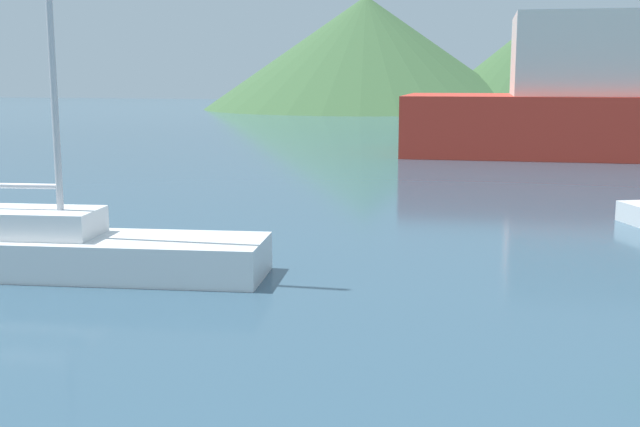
% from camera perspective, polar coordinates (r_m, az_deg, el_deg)
% --- Properties ---
extents(sailboat_middle, '(8.79, 3.08, 10.96)m').
position_cam_1_polar(sailboat_middle, '(15.40, -20.02, -2.20)').
color(sailboat_middle, white).
rests_on(sailboat_middle, ground_plane).
extents(hill_west, '(35.57, 35.57, 12.17)m').
position_cam_1_polar(hill_west, '(89.81, 3.26, 11.34)').
color(hill_west, '#3D6038').
rests_on(hill_west, ground_plane).
extents(hill_central, '(25.51, 25.51, 10.33)m').
position_cam_1_polar(hill_central, '(92.45, 15.57, 10.38)').
color(hill_central, '#3D6038').
rests_on(hill_central, ground_plane).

